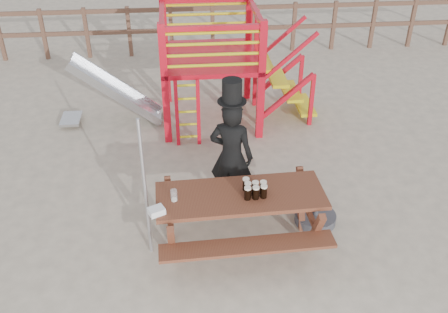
# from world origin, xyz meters

# --- Properties ---
(ground) EXTENTS (60.00, 60.00, 0.00)m
(ground) POSITION_xyz_m (0.00, 0.00, 0.00)
(ground) COLOR #C1B096
(ground) RESTS_ON ground
(back_fence) EXTENTS (15.09, 0.09, 1.20)m
(back_fence) POSITION_xyz_m (0.00, 7.00, 0.74)
(back_fence) COLOR brown
(back_fence) RESTS_ON ground
(playground_fort) EXTENTS (4.71, 1.84, 2.10)m
(playground_fort) POSITION_xyz_m (0.12, 3.58, 1.07)
(playground_fort) COLOR red
(playground_fort) RESTS_ON ground
(picnic_table) EXTENTS (2.12, 1.50, 0.80)m
(picnic_table) POSITION_xyz_m (0.32, 0.06, 0.51)
(picnic_table) COLOR brown
(picnic_table) RESTS_ON ground
(man_with_hat) EXTENTS (0.71, 0.59, 1.96)m
(man_with_hat) POSITION_xyz_m (0.29, 0.87, 0.88)
(man_with_hat) COLOR black
(man_with_hat) RESTS_ON ground
(metal_pole) EXTENTS (0.04, 0.04, 1.93)m
(metal_pole) POSITION_xyz_m (-0.83, 0.02, 0.96)
(metal_pole) COLOR #B2B2B7
(metal_pole) RESTS_ON ground
(parasol_base) EXTENTS (0.56, 0.56, 0.24)m
(parasol_base) POSITION_xyz_m (1.41, 0.39, 0.07)
(parasol_base) COLOR #3B3B40
(parasol_base) RESTS_ON ground
(paper_bag) EXTENTS (0.22, 0.20, 0.08)m
(paper_bag) POSITION_xyz_m (-0.70, -0.23, 0.84)
(paper_bag) COLOR white
(paper_bag) RESTS_ON picnic_table
(stout_pints) EXTENTS (0.29, 0.27, 0.17)m
(stout_pints) POSITION_xyz_m (0.48, 0.02, 0.89)
(stout_pints) COLOR black
(stout_pints) RESTS_ON picnic_table
(empty_glasses) EXTENTS (0.08, 0.08, 0.15)m
(empty_glasses) POSITION_xyz_m (-0.49, 0.01, 0.87)
(empty_glasses) COLOR silver
(empty_glasses) RESTS_ON picnic_table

